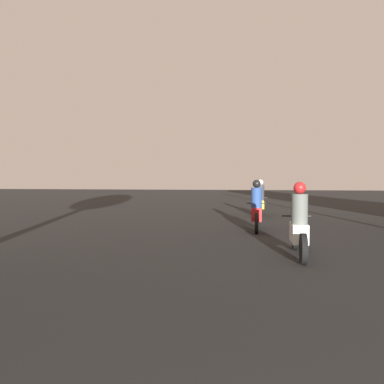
% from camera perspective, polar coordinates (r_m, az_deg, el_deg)
% --- Properties ---
extents(motorcycle_white, '(0.60, 2.01, 1.49)m').
position_cam_1_polar(motorcycle_white, '(7.77, 16.00, -5.04)').
color(motorcycle_white, black).
rests_on(motorcycle_white, ground_plane).
extents(motorcycle_red, '(0.60, 1.98, 1.54)m').
position_cam_1_polar(motorcycle_red, '(11.47, 9.80, -2.72)').
color(motorcycle_red, black).
rests_on(motorcycle_red, ground_plane).
extents(motorcycle_yellow, '(0.60, 2.09, 1.56)m').
position_cam_1_polar(motorcycle_yellow, '(16.30, 10.38, -1.41)').
color(motorcycle_yellow, black).
rests_on(motorcycle_yellow, ground_plane).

